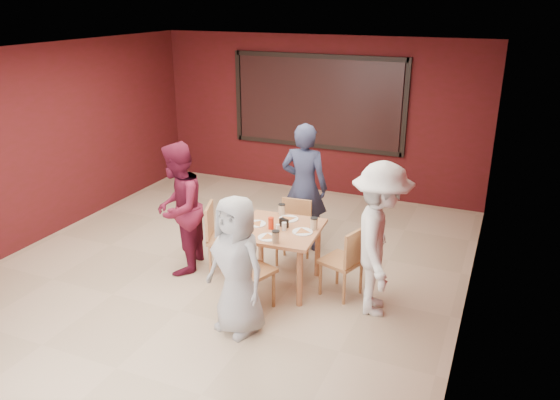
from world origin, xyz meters
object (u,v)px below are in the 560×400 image
at_px(dining_table, 279,235).
at_px(chair_back, 294,228).
at_px(diner_front, 237,266).
at_px(diner_back, 304,187).
at_px(chair_left, 219,234).
at_px(diner_left, 178,209).
at_px(chair_right, 347,258).
at_px(chair_front, 245,268).
at_px(diner_right, 380,240).

height_order(dining_table, chair_back, dining_table).
xyz_separation_m(diner_front, diner_back, (-0.10, 2.23, 0.14)).
bearing_deg(dining_table, chair_back, 96.64).
height_order(chair_left, diner_left, diner_left).
distance_m(chair_left, chair_right, 1.72).
bearing_deg(chair_right, diner_back, 131.24).
height_order(chair_back, diner_left, diner_left).
relative_size(chair_left, diner_left, 0.53).
relative_size(dining_table, chair_right, 1.17).
relative_size(dining_table, chair_front, 1.09).
xyz_separation_m(chair_front, diner_left, (-1.24, 0.58, 0.32)).
distance_m(diner_front, diner_back, 2.24).
bearing_deg(diner_back, chair_left, 52.36).
xyz_separation_m(chair_front, diner_right, (1.37, 0.60, 0.34)).
bearing_deg(chair_front, diner_back, 90.10).
distance_m(dining_table, chair_right, 0.87).
bearing_deg(diner_front, chair_front, 123.62).
xyz_separation_m(diner_front, diner_left, (-1.33, 0.95, 0.09)).
bearing_deg(chair_right, chair_front, -141.66).
height_order(chair_front, chair_right, chair_front).
distance_m(chair_front, chair_left, 1.08).
distance_m(chair_left, diner_right, 2.17).
relative_size(chair_back, chair_right, 0.96).
bearing_deg(diner_left, chair_left, 96.88).
height_order(chair_right, diner_right, diner_right).
bearing_deg(diner_front, diner_right, 55.83).
bearing_deg(dining_table, diner_left, -174.78).
xyz_separation_m(dining_table, chair_left, (-0.87, 0.07, -0.16)).
bearing_deg(chair_right, diner_front, -127.40).
height_order(chair_left, diner_back, diner_back).
bearing_deg(chair_right, dining_table, -175.88).
bearing_deg(diner_front, chair_back, 110.73).
bearing_deg(chair_front, chair_left, 134.67).
bearing_deg(diner_front, diner_back, 111.20).
relative_size(chair_left, diner_right, 0.51).
distance_m(chair_left, diner_front, 1.45).
bearing_deg(diner_back, diner_right, 134.20).
bearing_deg(chair_back, chair_left, -141.05).
distance_m(chair_front, chair_back, 1.41).
bearing_deg(diner_back, dining_table, 92.64).
distance_m(diner_left, diner_right, 2.61).
distance_m(dining_table, diner_left, 1.37).
xyz_separation_m(chair_left, diner_right, (2.13, -0.17, 0.37)).
distance_m(diner_back, diner_right, 1.87).
height_order(chair_front, diner_left, diner_left).
distance_m(chair_front, diner_back, 1.90).
bearing_deg(chair_back, diner_back, 94.43).
height_order(dining_table, diner_front, diner_front).
relative_size(chair_right, diner_front, 0.58).
distance_m(chair_back, diner_right, 1.61).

